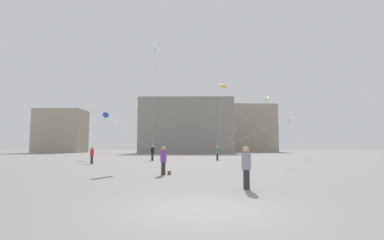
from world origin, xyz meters
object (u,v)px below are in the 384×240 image
kite_magenta_diamond (289,119)px  building_centre_hall (187,126)px  kite_amber_diamond (223,86)px  person_in_green (217,153)px  kite_cyan_delta (156,49)px  building_left_hall (61,131)px  kite_cobalt_diamond (106,115)px  kite_lime_diamond (265,100)px  person_in_grey (246,166)px  handbag_beside_flyer (169,173)px  person_in_purple (163,159)px  person_in_red (92,154)px  person_in_black (152,152)px  building_right_hall (239,129)px

kite_magenta_diamond → building_centre_hall: bearing=113.9°
kite_amber_diamond → kite_magenta_diamond: 11.24m
person_in_green → kite_cyan_delta: size_ratio=0.15×
kite_magenta_diamond → building_left_hall: building_left_hall is taller
kite_magenta_diamond → building_left_hall: size_ratio=0.94×
kite_cobalt_diamond → kite_lime_diamond: size_ratio=1.35×
person_in_grey → kite_cobalt_diamond: (-13.88, 29.27, 5.15)m
person_in_grey → kite_cyan_delta: (-5.82, 19.43, 11.36)m
building_left_hall → building_centre_hall: bearing=-6.0°
kite_cobalt_diamond → building_left_hall: building_left_hall is taller
person_in_grey → handbag_beside_flyer: size_ratio=5.19×
person_in_green → kite_magenta_diamond: 14.81m
person_in_green → building_centre_hall: building_centre_hall is taller
person_in_green → kite_magenta_diamond: (11.71, 7.64, 4.89)m
kite_cobalt_diamond → kite_cyan_delta: kite_cyan_delta is taller
person_in_purple → person_in_red: size_ratio=1.01×
person_in_black → kite_amber_diamond: kite_amber_diamond is taller
kite_cyan_delta → building_right_hall: (20.90, 69.02, -4.41)m
person_in_grey → handbag_beside_flyer: bearing=84.3°
person_in_black → kite_cyan_delta: kite_cyan_delta is taller
person_in_black → kite_amber_diamond: bearing=9.9°
kite_lime_diamond → kite_amber_diamond: size_ratio=0.57×
person_in_red → building_centre_hall: (8.79, 51.06, 6.34)m
kite_cobalt_diamond → handbag_beside_flyer: kite_cobalt_diamond is taller
person_in_red → person_in_black: person_in_black is taller
person_in_purple → building_right_hall: building_right_hall is taller
person_in_red → kite_lime_diamond: (17.68, 2.34, 5.77)m
kite_amber_diamond → building_left_hall: bearing=136.7°
building_centre_hall → kite_magenta_diamond: bearing=-66.1°
person_in_red → kite_cyan_delta: (5.89, 2.28, 11.36)m
person_in_purple → kite_cobalt_diamond: size_ratio=0.21×
kite_magenta_diamond → building_centre_hall: size_ratio=0.50×
person_in_purple → building_centre_hall: size_ratio=0.07×
person_in_green → building_left_hall: 62.26m
person_in_red → kite_magenta_diamond: 29.44m
person_in_green → kite_cyan_delta: 14.39m
person_in_grey → kite_cyan_delta: kite_cyan_delta is taller
kite_lime_diamond → building_centre_hall: 49.53m
building_left_hall → handbag_beside_flyer: 75.19m
person_in_green → kite_cobalt_diamond: bearing=-90.2°
person_in_grey → kite_magenta_diamond: 35.24m
building_left_hall → kite_lime_diamond: bearing=-49.5°
person_in_purple → person_in_red: (-7.95, 11.24, -0.01)m
kite_cobalt_diamond → kite_magenta_diamond: 27.04m
kite_lime_diamond → building_right_hall: 69.57m
person_in_black → handbag_beside_flyer: size_ratio=5.83×
person_in_red → kite_lime_diamond: kite_lime_diamond is taller
person_in_grey → building_right_hall: bearing=45.1°
kite_amber_diamond → kite_magenta_diamond: kite_amber_diamond is taller
kite_amber_diamond → person_in_red: bearing=-133.7°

